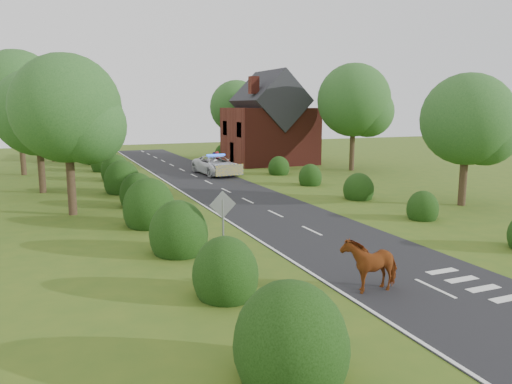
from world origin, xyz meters
name	(u,v)px	position (x,y,z in m)	size (l,w,h in m)	color
ground	(362,255)	(0.00, 0.00, 0.00)	(120.00, 120.00, 0.00)	#3B5819
road	(231,193)	(0.00, 15.00, 0.01)	(6.00, 70.00, 0.02)	black
road_markings	(218,200)	(-1.60, 12.93, 0.03)	(4.96, 70.00, 0.01)	white
hedgerow_left	(140,197)	(-6.51, 11.69, 0.75)	(2.75, 50.41, 3.00)	black
hedgerow_right	(348,187)	(6.60, 11.21, 0.55)	(2.10, 45.78, 2.10)	black
tree_left_a	(72,113)	(-9.75, 11.86, 5.34)	(5.74, 5.60, 8.38)	#332316
tree_left_b	(42,116)	(-11.25, 19.86, 5.04)	(5.74, 5.60, 8.07)	#332316
tree_left_c	(22,96)	(-12.70, 29.83, 6.53)	(6.97, 6.80, 10.22)	#332316
tree_left_d	(53,106)	(-10.23, 39.85, 5.64)	(6.15, 6.00, 8.89)	#332316
tree_right_a	(472,123)	(11.23, 5.87, 4.74)	(5.33, 5.20, 7.56)	#332316
tree_right_b	(357,103)	(14.29, 21.84, 5.94)	(6.56, 6.40, 9.40)	#332316
tree_right_c	(239,109)	(9.27, 37.85, 5.34)	(6.15, 6.00, 8.58)	#332316
road_sign	(223,213)	(-5.00, 2.00, 1.65)	(1.06, 0.08, 2.53)	gray
house	(269,125)	(9.49, 30.00, 3.79)	(8.00, 7.40, 9.17)	#5E2118
cow	(370,267)	(-1.89, -3.17, 0.70)	(1.05, 1.98, 1.41)	brown
police_van	(216,165)	(1.91, 23.96, 0.79)	(2.98, 5.88, 1.73)	silver
pedestrian_red	(217,161)	(2.66, 25.99, 0.89)	(0.65, 0.43, 1.78)	#A42029
pedestrian_purple	(214,160)	(2.93, 27.75, 0.77)	(0.75, 0.58, 1.54)	#36125C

